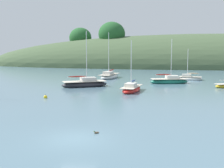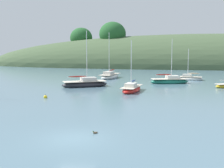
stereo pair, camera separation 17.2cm
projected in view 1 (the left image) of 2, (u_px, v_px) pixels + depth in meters
ground_plane at (75, 139)px, 19.60m from camera, size 400.00×400.00×0.00m
far_shoreline_hill at (211, 66)px, 95.19m from camera, size 150.00×36.00×24.48m
sailboat_red_portside at (188, 78)px, 55.27m from camera, size 5.26×2.80×5.89m
sailboat_white_near at (131, 89)px, 40.61m from camera, size 3.18×6.17×7.15m
sailboat_grey_yawl at (169, 81)px, 49.94m from camera, size 6.74×3.51×7.62m
sailboat_cream_ketch at (85, 84)px, 45.70m from camera, size 7.43×5.25×8.73m
sailboat_black_sloop at (109, 76)px, 57.99m from camera, size 4.04×7.26×9.08m
mooring_buoy_outer at (46, 97)px, 35.39m from camera, size 0.44×0.44×0.54m
duck_trailing at (96, 133)px, 20.83m from camera, size 0.40×0.34×0.24m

